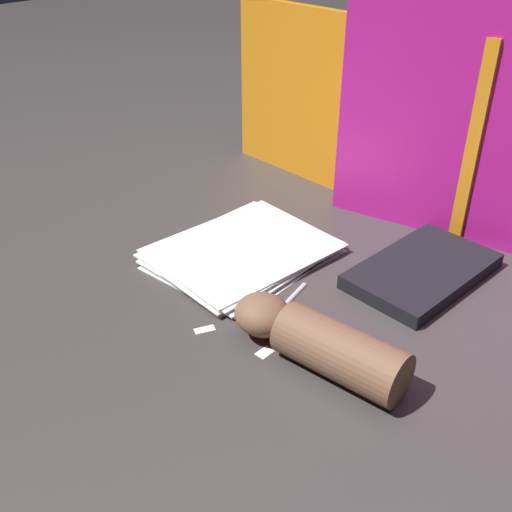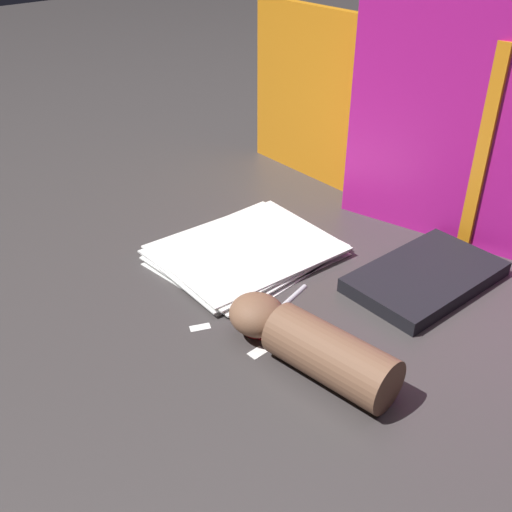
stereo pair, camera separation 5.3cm
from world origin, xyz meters
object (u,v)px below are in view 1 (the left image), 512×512
paper_stack (243,252)px  hand_forearm (318,342)px  book_closed (422,271)px  scissors (271,316)px

paper_stack → hand_forearm: 0.31m
book_closed → scissors: bearing=-113.0°
paper_stack → book_closed: (0.27, 0.16, 0.00)m
book_closed → hand_forearm: hand_forearm is taller
paper_stack → book_closed: 0.32m
scissors → hand_forearm: hand_forearm is taller
paper_stack → scissors: size_ratio=1.99×
paper_stack → hand_forearm: size_ratio=1.20×
paper_stack → hand_forearm: hand_forearm is taller
scissors → book_closed: bearing=67.0°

